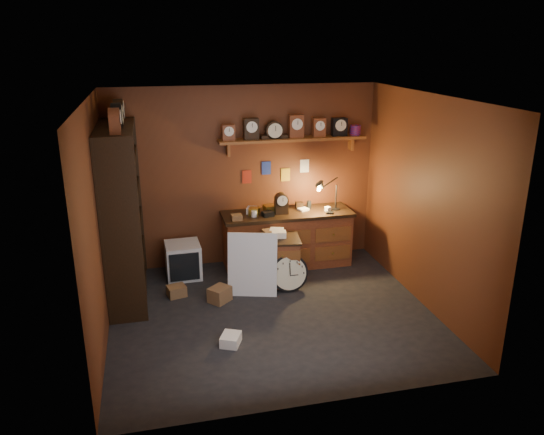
{
  "coord_description": "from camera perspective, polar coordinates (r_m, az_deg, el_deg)",
  "views": [
    {
      "loc": [
        -1.37,
        -5.83,
        3.32
      ],
      "look_at": [
        0.08,
        0.35,
        1.17
      ],
      "focal_mm": 35.0,
      "sensor_mm": 36.0,
      "label": 1
    }
  ],
  "objects": [
    {
      "name": "room_shell",
      "position": [
        6.31,
        0.16,
        4.0
      ],
      "size": [
        4.02,
        3.62,
        2.71
      ],
      "color": "#5E2D16",
      "rests_on": "ground"
    },
    {
      "name": "floor_box_c",
      "position": [
        7.14,
        -5.65,
        -8.23
      ],
      "size": [
        0.35,
        0.34,
        0.2
      ],
      "primitive_type": "cube",
      "rotation": [
        0.0,
        0.0,
        0.72
      ],
      "color": "brown",
      "rests_on": "ground"
    },
    {
      "name": "low_cabinet",
      "position": [
        7.5,
        0.67,
        -4.45
      ],
      "size": [
        0.67,
        0.59,
        0.77
      ],
      "rotation": [
        0.0,
        0.0,
        -0.14
      ],
      "color": "brown",
      "rests_on": "ground"
    },
    {
      "name": "mini_fridge",
      "position": [
        7.85,
        -9.53,
        -4.57
      ],
      "size": [
        0.51,
        0.53,
        0.51
      ],
      "rotation": [
        0.0,
        0.0,
        0.03
      ],
      "color": "silver",
      "rests_on": "ground"
    },
    {
      "name": "floor",
      "position": [
        6.84,
        -0.01,
        -10.33
      ],
      "size": [
        4.0,
        4.0,
        0.0
      ],
      "primitive_type": "plane",
      "color": "black",
      "rests_on": "ground"
    },
    {
      "name": "white_panel",
      "position": [
        7.35,
        -2.08,
        -8.17
      ],
      "size": [
        0.69,
        0.36,
        0.88
      ],
      "primitive_type": "cube",
      "rotation": [
        -0.17,
        0.0,
        -0.29
      ],
      "color": "silver",
      "rests_on": "ground"
    },
    {
      "name": "floor_box_a",
      "position": [
        7.37,
        -10.22,
        -7.78
      ],
      "size": [
        0.28,
        0.25,
        0.15
      ],
      "primitive_type": "cube",
      "rotation": [
        0.0,
        0.0,
        0.25
      ],
      "color": "brown",
      "rests_on": "ground"
    },
    {
      "name": "shelving_unit",
      "position": [
        7.13,
        -16.05,
        1.07
      ],
      "size": [
        0.47,
        1.6,
        2.58
      ],
      "color": "black",
      "rests_on": "ground"
    },
    {
      "name": "floor_box_b",
      "position": [
        6.22,
        -4.46,
        -12.95
      ],
      "size": [
        0.29,
        0.31,
        0.12
      ],
      "primitive_type": "cube",
      "rotation": [
        0.0,
        0.0,
        -0.43
      ],
      "color": "white",
      "rests_on": "ground"
    },
    {
      "name": "big_round_clock",
      "position": [
        7.33,
        1.87,
        -6.0
      ],
      "size": [
        0.53,
        0.17,
        0.53
      ],
      "color": "black",
      "rests_on": "ground"
    },
    {
      "name": "workbench",
      "position": [
        8.08,
        1.64,
        -1.97
      ],
      "size": [
        1.96,
        0.66,
        1.36
      ],
      "color": "brown",
      "rests_on": "ground"
    }
  ]
}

